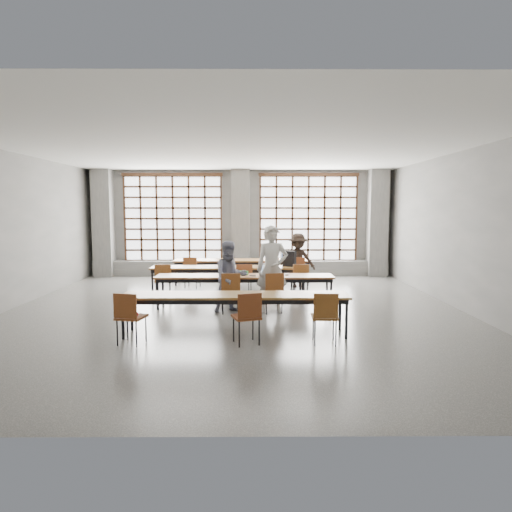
{
  "coord_description": "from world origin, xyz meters",
  "views": [
    {
      "loc": [
        0.41,
        -9.78,
        2.24
      ],
      "look_at": [
        0.48,
        0.4,
        1.17
      ],
      "focal_mm": 32.0,
      "sensor_mm": 36.0,
      "label": 1
    }
  ],
  "objects": [
    {
      "name": "backpack",
      "position": [
        1.36,
        2.05,
        0.93
      ],
      "size": [
        0.37,
        0.32,
        0.4
      ],
      "primitive_type": "cube",
      "rotation": [
        0.0,
        0.0,
        -0.43
      ],
      "color": "black",
      "rests_on": "desk_row_b"
    },
    {
      "name": "window_left",
      "position": [
        -2.25,
        5.42,
        1.9
      ],
      "size": [
        3.32,
        0.12,
        3.0
      ],
      "color": "white",
      "rests_on": "wall_back"
    },
    {
      "name": "chair_mid_left",
      "position": [
        -1.82,
        1.37,
        0.54
      ],
      "size": [
        0.5,
        0.5,
        0.88
      ],
      "color": "brown",
      "rests_on": "floor"
    },
    {
      "name": "paper_sheet_c",
      "position": [
        -0.14,
        2.0,
        0.73
      ],
      "size": [
        0.3,
        0.22,
        0.0
      ],
      "primitive_type": "cube",
      "rotation": [
        0.0,
        0.0,
        -0.02
      ],
      "color": "silver",
      "rests_on": "desk_row_b"
    },
    {
      "name": "chair_back_left",
      "position": [
        -1.33,
        2.97,
        0.54
      ],
      "size": [
        0.49,
        0.5,
        0.88
      ],
      "color": "brown",
      "rests_on": "floor"
    },
    {
      "name": "ceiling",
      "position": [
        0.0,
        0.0,
        3.5
      ],
      "size": [
        11.0,
        11.0,
        0.0
      ],
      "primitive_type": "plane",
      "rotation": [
        3.14,
        0.0,
        0.0
      ],
      "color": "silver",
      "rests_on": "floor"
    },
    {
      "name": "green_box",
      "position": [
        0.17,
        0.52,
        0.78
      ],
      "size": [
        0.27,
        0.15,
        0.09
      ],
      "primitive_type": "cube",
      "rotation": [
        0.0,
        0.0,
        -0.27
      ],
      "color": "#297E2D",
      "rests_on": "desk_row_c"
    },
    {
      "name": "wall_front",
      "position": [
        0.0,
        -5.5,
        1.75
      ],
      "size": [
        10.0,
        0.0,
        10.0
      ],
      "primitive_type": "plane",
      "rotation": [
        -1.57,
        0.0,
        0.0
      ],
      "color": "#5A5A57",
      "rests_on": "floor"
    },
    {
      "name": "student_back",
      "position": [
        1.69,
        3.09,
        0.77
      ],
      "size": [
        1.05,
        0.69,
        1.53
      ],
      "primitive_type": "imported",
      "rotation": [
        0.0,
        0.0,
        0.12
      ],
      "color": "black",
      "rests_on": "floor"
    },
    {
      "name": "chair_front_left",
      "position": [
        -0.07,
        -0.18,
        0.54
      ],
      "size": [
        0.46,
        0.47,
        0.88
      ],
      "color": "brown",
      "rests_on": "floor"
    },
    {
      "name": "plastic_bag",
      "position": [
        0.99,
        3.64,
        0.87
      ],
      "size": [
        0.32,
        0.29,
        0.29
      ],
      "primitive_type": "ellipsoid",
      "rotation": [
        0.0,
        0.0,
        -0.35
      ],
      "color": "white",
      "rests_on": "desk_row_a"
    },
    {
      "name": "chair_back_right",
      "position": [
        1.68,
        2.97,
        0.54
      ],
      "size": [
        0.47,
        0.47,
        0.88
      ],
      "color": "brown",
      "rests_on": "floor"
    },
    {
      "name": "chair_back_mid",
      "position": [
        0.91,
        2.97,
        0.54
      ],
      "size": [
        0.51,
        0.51,
        0.88
      ],
      "color": "brown",
      "rests_on": "floor"
    },
    {
      "name": "laptop_back",
      "position": [
        1.42,
        3.7,
        0.79
      ],
      "size": [
        0.43,
        0.39,
        0.26
      ],
      "color": "#B5B5BA",
      "rests_on": "desk_row_a"
    },
    {
      "name": "chair_mid_centre",
      "position": [
        0.18,
        1.37,
        0.54
      ],
      "size": [
        0.49,
        0.49,
        0.88
      ],
      "color": "brown",
      "rests_on": "floor"
    },
    {
      "name": "desk_row_b",
      "position": [
        -0.24,
        2.0,
        0.66
      ],
      "size": [
        4.0,
        0.7,
        0.73
      ],
      "color": "brown",
      "rests_on": "floor"
    },
    {
      "name": "desk_row_d",
      "position": [
        0.1,
        -1.83,
        0.66
      ],
      "size": [
        4.0,
        0.7,
        0.73
      ],
      "color": "brown",
      "rests_on": "floor"
    },
    {
      "name": "sill_ledge",
      "position": [
        0.0,
        5.3,
        0.25
      ],
      "size": [
        9.8,
        0.35,
        0.5
      ],
      "primitive_type": "cube",
      "color": "#565754",
      "rests_on": "floor"
    },
    {
      "name": "desk_row_a",
      "position": [
        0.09,
        3.59,
        0.66
      ],
      "size": [
        4.0,
        0.7,
        0.73
      ],
      "color": "brown",
      "rests_on": "floor"
    },
    {
      "name": "column_mid",
      "position": [
        0.0,
        5.22,
        1.75
      ],
      "size": [
        0.6,
        0.55,
        3.5
      ],
      "primitive_type": "cube",
      "color": "#565754",
      "rests_on": "floor"
    },
    {
      "name": "mouse",
      "position": [
        1.17,
        0.42,
        0.75
      ],
      "size": [
        0.1,
        0.07,
        0.04
      ],
      "primitive_type": "ellipsoid",
      "rotation": [
        0.0,
        0.0,
        -0.07
      ],
      "color": "white",
      "rests_on": "desk_row_c"
    },
    {
      "name": "window_right",
      "position": [
        2.25,
        5.42,
        1.9
      ],
      "size": [
        3.32,
        0.12,
        3.0
      ],
      "color": "white",
      "rests_on": "wall_back"
    },
    {
      "name": "red_pouch",
      "position": [
        -1.6,
        -2.38,
        0.5
      ],
      "size": [
        0.21,
        0.13,
        0.06
      ],
      "primitive_type": "cube",
      "rotation": [
        0.0,
        0.0,
        -0.26
      ],
      "color": "#AC151E",
      "rests_on": "chair_near_left"
    },
    {
      "name": "column_left",
      "position": [
        -4.5,
        5.22,
        1.75
      ],
      "size": [
        0.6,
        0.55,
        3.5
      ],
      "primitive_type": "cube",
      "color": "#565754",
      "rests_on": "floor"
    },
    {
      "name": "student_female",
      "position": [
        -0.08,
        -0.06,
        0.77
      ],
      "size": [
        0.9,
        0.79,
        1.54
      ],
      "primitive_type": "imported",
      "rotation": [
        0.0,
        0.0,
        0.33
      ],
      "color": "#191E4D",
      "rests_on": "floor"
    },
    {
      "name": "student_male",
      "position": [
        0.82,
        -0.06,
        0.94
      ],
      "size": [
        0.72,
        0.51,
        1.87
      ],
      "primitive_type": "imported",
      "rotation": [
        0.0,
        0.0,
        0.09
      ],
      "color": "silver",
      "rests_on": "floor"
    },
    {
      "name": "chair_near_left",
      "position": [
        -1.62,
        -2.46,
        0.54
      ],
      "size": [
        0.5,
        0.51,
        0.88
      ],
      "color": "brown",
      "rests_on": "floor"
    },
    {
      "name": "chair_near_right",
      "position": [
        1.59,
        -2.46,
        0.54
      ],
      "size": [
        0.44,
        0.44,
        0.88
      ],
      "color": "brown",
      "rests_on": "floor"
    },
    {
      "name": "chair_mid_right",
      "position": [
        1.57,
        1.37,
        0.54
      ],
      "size": [
        0.47,
        0.47,
        0.88
      ],
      "color": "brown",
      "rests_on": "floor"
    },
    {
      "name": "laptop_front",
      "position": [
        0.76,
        0.55,
        0.79
      ],
      "size": [
        0.42,
        0.37,
        0.26
      ],
      "color": "#B2B2B7",
      "rests_on": "desk_row_c"
    },
    {
      "name": "chair_front_right",
      "position": [
        0.84,
        -0.18,
        0.54
      ],
      "size": [
        0.5,
        0.51,
        0.88
      ],
      "color": "brown",
      "rests_on": "floor"
    },
    {
      "name": "paper_sheet_b",
      "position": [
        -0.54,
        1.95,
        0.73
      ],
      "size": [
        0.36,
        0.33,
        0.0
      ],
      "primitive_type": "cube",
      "rotation": [
        0.0,
        0.0,
        -0.52
      ],
      "color": "silver",
      "rests_on": "desk_row_b"
    },
    {
      "name": "wall_back",
      "position": [
        0.0,
        5.5,
        1.75
      ],
      "size": [
        10.0,
        0.0,
        10.0
      ],
      "primitive_type": "plane",
      "rotation": [
        1.57,
        0.0,
        0.0
      ],
      "color": "#5A5A57",
      "rests_on": "floor"
    },
    {
      "name": "column_right",
      "position": [
        4.5,
        5.22,
        1.75
      ],
      "size": [
        0.6,
        0.55,
        3.5
      ],
      "primitive_type": "cube",
      "color": "#565754",
      "rests_on": "floor"
    },
    {
      "name": "floor",
      "position": [
        0.0,
        0.0,
        0.0
      ],
      "size": [
        11.0,
        11.0,
        0.0
      ],
      "primitive_type": "plane",
      "color": "#4F4F4C",
      "rests_on": "ground"
    },
    {
      "name": "paper_sheet_a",
      "position": [
        -0.84,
        2.05,
        0.73
      ],
      "size": [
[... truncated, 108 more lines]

